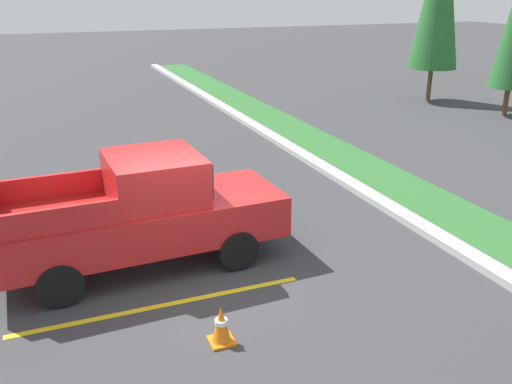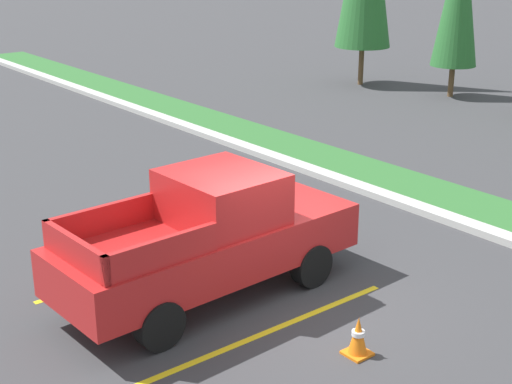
% 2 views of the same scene
% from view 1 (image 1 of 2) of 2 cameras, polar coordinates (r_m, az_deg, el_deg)
% --- Properties ---
extents(ground_plane, '(120.00, 120.00, 0.00)m').
position_cam_1_polar(ground_plane, '(9.97, -5.70, -8.98)').
color(ground_plane, '#38383A').
extents(parking_line_near, '(0.12, 4.80, 0.01)m').
position_cam_1_polar(parking_line_near, '(12.02, -12.91, -4.05)').
color(parking_line_near, yellow).
rests_on(parking_line_near, ground).
extents(parking_line_far, '(0.12, 4.80, 0.01)m').
position_cam_1_polar(parking_line_far, '(9.31, -9.69, -11.52)').
color(parking_line_far, yellow).
rests_on(parking_line_far, ground).
extents(curb_strip, '(56.00, 0.40, 0.15)m').
position_cam_1_polar(curb_strip, '(12.10, 17.68, -3.98)').
color(curb_strip, '#B2B2AD').
rests_on(curb_strip, ground).
extents(grass_median, '(56.00, 1.80, 0.06)m').
position_cam_1_polar(grass_median, '(12.81, 21.51, -3.31)').
color(grass_median, '#2D662D').
rests_on(grass_median, ground).
extents(pickup_truck_main, '(2.13, 5.30, 2.10)m').
position_cam_1_polar(pickup_truck_main, '(10.21, -11.65, -2.11)').
color(pickup_truck_main, black).
rests_on(pickup_truck_main, ground).
extents(traffic_cone, '(0.36, 0.36, 0.60)m').
position_cam_1_polar(traffic_cone, '(8.21, -3.63, -13.61)').
color(traffic_cone, orange).
rests_on(traffic_cone, ground).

